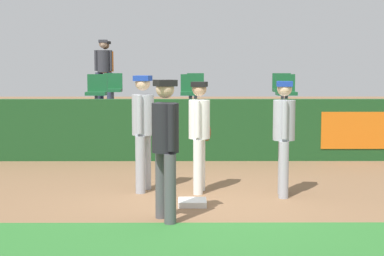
% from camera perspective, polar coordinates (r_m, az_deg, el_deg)
% --- Properties ---
extents(ground_plane, '(60.00, 60.00, 0.00)m').
position_cam_1_polar(ground_plane, '(8.65, 0.63, -7.27)').
color(ground_plane, '#846042').
extents(first_base, '(0.40, 0.40, 0.08)m').
position_cam_1_polar(first_base, '(8.60, 0.03, -7.07)').
color(first_base, white).
rests_on(first_base, ground_plane).
extents(player_fielder_home, '(0.39, 0.53, 1.73)m').
position_cam_1_polar(player_fielder_home, '(9.32, 0.73, -0.09)').
color(player_fielder_home, white).
rests_on(player_fielder_home, ground_plane).
extents(player_runner_visitor, '(0.37, 0.49, 1.74)m').
position_cam_1_polar(player_runner_visitor, '(9.16, 8.69, -0.19)').
color(player_runner_visitor, '#9EA3AD').
rests_on(player_runner_visitor, ground_plane).
extents(player_coach_visitor, '(0.41, 0.50, 1.82)m').
position_cam_1_polar(player_coach_visitor, '(9.43, -4.66, 0.32)').
color(player_coach_visitor, '#9EA3AD').
rests_on(player_coach_visitor, ground_plane).
extents(player_umpire, '(0.45, 0.47, 1.80)m').
position_cam_1_polar(player_umpire, '(7.59, -2.54, -1.13)').
color(player_umpire, '#4C4C51').
rests_on(player_umpire, ground_plane).
extents(field_wall, '(18.00, 0.26, 1.28)m').
position_cam_1_polar(field_wall, '(12.53, 0.41, -0.18)').
color(field_wall, '#19471E').
rests_on(field_wall, ground_plane).
extents(bleacher_platform, '(18.00, 4.80, 0.94)m').
position_cam_1_polar(bleacher_platform, '(15.11, 0.23, 0.21)').
color(bleacher_platform, '#59595E').
rests_on(bleacher_platform, ground_plane).
extents(seat_back_left, '(0.48, 0.44, 0.84)m').
position_cam_1_polar(seat_back_left, '(15.84, -7.52, 3.83)').
color(seat_back_left, '#4C4C51').
rests_on(seat_back_left, bleacher_platform).
extents(seat_back_center, '(0.44, 0.44, 0.84)m').
position_cam_1_polar(seat_back_center, '(15.71, 0.34, 3.86)').
color(seat_back_center, '#4C4C51').
rests_on(seat_back_center, bleacher_platform).
extents(seat_front_center, '(0.45, 0.44, 0.84)m').
position_cam_1_polar(seat_front_center, '(13.91, -0.15, 3.60)').
color(seat_front_center, '#4C4C51').
rests_on(seat_front_center, bleacher_platform).
extents(seat_back_right, '(0.48, 0.44, 0.84)m').
position_cam_1_polar(seat_back_right, '(15.90, 8.53, 3.83)').
color(seat_back_right, '#4C4C51').
rests_on(seat_back_right, bleacher_platform).
extents(seat_front_left, '(0.45, 0.44, 0.84)m').
position_cam_1_polar(seat_front_left, '(14.08, -9.02, 3.55)').
color(seat_front_left, '#4C4C51').
rests_on(seat_front_left, bleacher_platform).
extents(seat_front_right, '(0.45, 0.44, 0.84)m').
position_cam_1_polar(seat_front_right, '(14.09, 8.88, 3.55)').
color(seat_front_right, '#4C4C51').
rests_on(seat_front_right, bleacher_platform).
extents(spectator_hooded, '(0.49, 0.35, 1.74)m').
position_cam_1_polar(spectator_hooded, '(16.71, -8.39, 5.76)').
color(spectator_hooded, '#33384C').
rests_on(spectator_hooded, bleacher_platform).
extents(spectator_capped, '(0.45, 0.41, 1.70)m').
position_cam_1_polar(spectator_capped, '(16.82, -8.18, 5.70)').
color(spectator_capped, '#33384C').
rests_on(spectator_capped, bleacher_platform).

